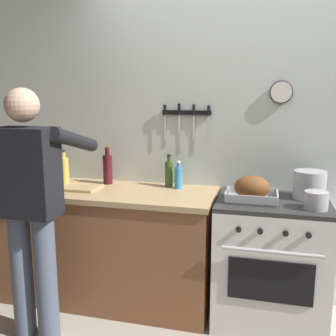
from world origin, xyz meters
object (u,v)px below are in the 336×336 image
(roasting_pan, at_px, (252,190))
(bottle_olive_oil, at_px, (169,173))
(cutting_board, at_px, (76,187))
(bottle_cooking_oil, at_px, (64,171))
(stove, at_px, (270,261))
(saucepan, at_px, (316,200))
(bottle_dish_soap, at_px, (178,177))
(bottle_wine_red, at_px, (108,169))
(stock_pot, at_px, (310,185))
(person_cook, at_px, (31,200))

(roasting_pan, height_order, bottle_olive_oil, bottle_olive_oil)
(cutting_board, relative_size, bottle_cooking_oil, 1.25)
(stove, xyz_separation_m, bottle_cooking_oil, (-1.62, 0.04, 0.57))
(saucepan, relative_size, bottle_cooking_oil, 0.52)
(bottle_dish_soap, height_order, bottle_wine_red, bottle_wine_red)
(bottle_cooking_oil, bearing_deg, stock_pot, 2.33)
(stove, bearing_deg, bottle_wine_red, 171.96)
(stock_pot, distance_m, bottle_wine_red, 1.55)
(stove, bearing_deg, roasting_pan, -160.79)
(bottle_cooking_oil, bearing_deg, bottle_olive_oil, 12.09)
(cutting_board, distance_m, bottle_dish_soap, 0.80)
(stock_pot, xyz_separation_m, bottle_cooking_oil, (-1.86, -0.08, 0.02))
(roasting_pan, bearing_deg, stove, 19.21)
(person_cook, height_order, stock_pot, person_cook)
(saucepan, bearing_deg, bottle_dish_soap, 161.72)
(bottle_dish_soap, distance_m, bottle_olive_oil, 0.10)
(bottle_dish_soap, bearing_deg, cutting_board, -165.12)
(bottle_wine_red, bearing_deg, cutting_board, -128.39)
(stove, distance_m, bottle_olive_oil, 1.00)
(bottle_cooking_oil, relative_size, bottle_olive_oil, 1.12)
(bottle_olive_oil, bearing_deg, bottle_wine_red, -176.82)
(person_cook, height_order, roasting_pan, person_cook)
(roasting_pan, distance_m, bottle_olive_oil, 0.70)
(bottle_dish_soap, bearing_deg, bottle_cooking_oil, -171.63)
(bottle_dish_soap, xyz_separation_m, bottle_olive_oil, (-0.09, 0.04, 0.02))
(roasting_pan, bearing_deg, person_cook, -158.68)
(bottle_dish_soap, bearing_deg, bottle_wine_red, 178.65)
(cutting_board, bearing_deg, roasting_pan, -0.74)
(person_cook, xyz_separation_m, bottle_olive_oil, (0.71, 0.80, 0.05))
(bottle_dish_soap, bearing_deg, bottle_olive_oil, 153.71)
(stock_pot, height_order, cutting_board, stock_pot)
(bottle_olive_oil, bearing_deg, bottle_dish_soap, -26.29)
(bottle_cooking_oil, bearing_deg, stove, -1.31)
(saucepan, xyz_separation_m, bottle_olive_oil, (-1.06, 0.36, 0.05))
(cutting_board, xyz_separation_m, bottle_wine_red, (0.17, 0.22, 0.12))
(bottle_cooking_oil, xyz_separation_m, bottle_dish_soap, (0.91, 0.13, -0.03))
(person_cook, bearing_deg, saucepan, -84.09)
(bottle_cooking_oil, bearing_deg, saucepan, -5.70)
(bottle_wine_red, bearing_deg, saucepan, -12.07)
(roasting_pan, relative_size, bottle_wine_red, 1.17)
(roasting_pan, relative_size, stock_pot, 1.60)
(saucepan, relative_size, cutting_board, 0.41)
(stock_pot, relative_size, cutting_board, 0.61)
(bottle_wine_red, bearing_deg, person_cook, -104.81)
(stock_pot, distance_m, bottle_dish_soap, 0.96)
(bottle_olive_oil, bearing_deg, roasting_pan, -21.99)
(bottle_cooking_oil, bearing_deg, cutting_board, -26.85)
(bottle_cooking_oil, xyz_separation_m, bottle_olive_oil, (0.82, 0.18, -0.01))
(stock_pot, distance_m, saucepan, 0.27)
(roasting_pan, height_order, saucepan, roasting_pan)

